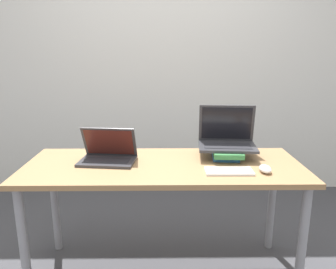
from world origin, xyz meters
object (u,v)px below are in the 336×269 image
wireless_keyboard (229,171)px  mouse (265,169)px  laptop_left (108,155)px  book_stack (226,152)px  laptop_on_books (227,139)px

wireless_keyboard → mouse: bearing=0.2°
laptop_left → book_stack: 0.73m
laptop_on_books → mouse: size_ratio=3.49×
laptop_on_books → mouse: bearing=-61.9°
laptop_left → mouse: bearing=-12.0°
mouse → wireless_keyboard: bearing=-179.8°
laptop_left → laptop_on_books: laptop_on_books is taller
wireless_keyboard → laptop_on_books: bearing=82.4°
laptop_left → laptop_on_books: bearing=8.5°
book_stack → mouse: 0.31m
mouse → book_stack: bearing=123.3°
book_stack → laptop_on_books: laptop_on_books is taller
laptop_left → laptop_on_books: 0.75m
laptop_on_books → laptop_left: bearing=-171.5°
book_stack → mouse: book_stack is taller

